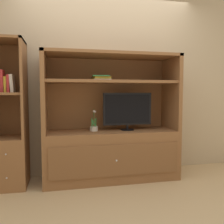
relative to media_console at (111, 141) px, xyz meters
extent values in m
plane|color=tan|center=(0.00, -0.41, -0.51)|extent=(8.00, 8.00, 0.00)
cube|color=tan|center=(0.00, 0.34, 0.89)|extent=(6.00, 0.10, 2.80)
cube|color=brown|center=(0.00, -0.01, -0.19)|extent=(1.75, 0.57, 0.65)
cube|color=brown|center=(0.00, -0.30, -0.19)|extent=(1.61, 0.02, 0.39)
sphere|color=silver|center=(0.00, -0.31, -0.19)|extent=(0.02, 0.02, 0.02)
cube|color=brown|center=(-0.85, -0.01, 0.64)|extent=(0.05, 0.57, 1.00)
cube|color=brown|center=(0.85, -0.01, 0.64)|extent=(0.05, 0.57, 1.00)
cube|color=brown|center=(0.00, 0.27, 0.64)|extent=(1.75, 0.02, 1.00)
cube|color=brown|center=(0.00, -0.01, 1.12)|extent=(1.75, 0.57, 0.04)
cube|color=brown|center=(0.00, -0.01, 0.78)|extent=(1.65, 0.51, 0.04)
cylinder|color=black|center=(0.22, -0.02, 0.14)|extent=(0.18, 0.18, 0.01)
cylinder|color=black|center=(0.22, -0.02, 0.18)|extent=(0.03, 0.03, 0.06)
cube|color=black|center=(0.22, -0.02, 0.42)|extent=(0.66, 0.02, 0.43)
cube|color=black|center=(0.22, -0.03, 0.42)|extent=(0.61, 0.00, 0.39)
cylinder|color=beige|center=(-0.23, 0.00, 0.17)|extent=(0.10, 0.10, 0.06)
cylinder|color=#3D6B33|center=(-0.23, 0.00, 0.31)|extent=(0.01, 0.01, 0.23)
cube|color=#2D7A38|center=(-0.20, 0.00, 0.25)|extent=(0.02, 0.07, 0.12)
cube|color=#2D7A38|center=(-0.23, 0.03, 0.25)|extent=(0.06, 0.00, 0.10)
cube|color=#2D7A38|center=(-0.26, 0.00, 0.25)|extent=(0.03, 0.11, 0.11)
cube|color=#2D7A38|center=(-0.24, -0.03, 0.25)|extent=(0.07, 0.02, 0.10)
sphere|color=silver|center=(-0.23, -0.01, 0.40)|extent=(0.03, 0.03, 0.03)
sphere|color=silver|center=(-0.21, 0.01, 0.39)|extent=(0.03, 0.03, 0.03)
cube|color=silver|center=(-0.13, 0.00, 0.81)|extent=(0.22, 0.26, 0.02)
cube|color=gold|center=(-0.13, 0.00, 0.83)|extent=(0.21, 0.26, 0.03)
cube|color=#338C4C|center=(-0.14, 0.00, 0.85)|extent=(0.25, 0.33, 0.01)
cube|color=brown|center=(-1.27, -0.01, -0.21)|extent=(0.40, 0.48, 0.61)
sphere|color=silver|center=(-1.27, -0.25, -0.05)|extent=(0.02, 0.02, 0.02)
sphere|color=silver|center=(-1.27, -0.25, -0.33)|extent=(0.02, 0.02, 0.02)
cube|color=brown|center=(-1.08, -0.01, 0.68)|extent=(0.03, 0.48, 1.17)
cube|color=brown|center=(-1.27, 0.22, 0.68)|extent=(0.40, 0.02, 1.17)
cube|color=brown|center=(-1.27, -0.01, 0.63)|extent=(0.34, 0.43, 0.03)
cube|color=brown|center=(-1.27, -0.01, 1.25)|extent=(0.40, 0.48, 0.03)
cube|color=red|center=(-1.33, -0.01, 0.77)|extent=(0.03, 0.13, 0.27)
cube|color=gold|center=(-1.29, -0.01, 0.73)|extent=(0.03, 0.13, 0.19)
cube|color=red|center=(-1.25, -0.01, 0.75)|extent=(0.03, 0.14, 0.21)
cube|color=silver|center=(-1.22, -0.01, 0.75)|extent=(0.05, 0.16, 0.22)
camera|label=1|loc=(-0.67, -3.09, 0.64)|focal=38.48mm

